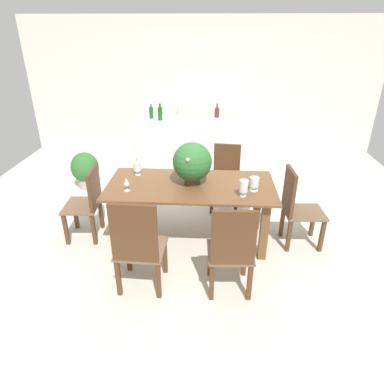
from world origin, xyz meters
name	(u,v)px	position (x,y,z in m)	size (l,w,h in m)	color
ground_plane	(192,229)	(0.00, 0.00, 0.00)	(7.04, 7.04, 0.00)	beige
back_wall	(201,93)	(0.00, 2.60, 1.30)	(6.40, 0.10, 2.60)	beige
dining_table	(191,195)	(0.00, -0.23, 0.62)	(1.95, 0.93, 0.76)	brown
chair_near_left	(138,244)	(-0.44, -1.18, 0.56)	(0.49, 0.47, 1.04)	#4C2D19
chair_head_end	(88,200)	(-1.26, -0.22, 0.51)	(0.44, 0.48, 0.91)	#4C2D19
chair_near_right	(232,249)	(0.45, -1.17, 0.54)	(0.46, 0.46, 1.00)	#4C2D19
chair_foot_end	(296,205)	(1.24, -0.23, 0.53)	(0.48, 0.43, 0.98)	#4C2D19
chair_far_right	(226,174)	(0.45, 0.70, 0.50)	(0.45, 0.48, 0.92)	#4C2D19
flower_centerpiece	(192,163)	(0.02, -0.20, 1.02)	(0.45, 0.45, 0.50)	#4C3828
crystal_vase_left	(244,187)	(0.59, -0.49, 0.87)	(0.09, 0.09, 0.19)	silver
crystal_vase_center_near	(137,167)	(-0.67, 0.02, 0.86)	(0.10, 0.10, 0.16)	silver
crystal_vase_right	(254,183)	(0.72, -0.34, 0.85)	(0.10, 0.10, 0.16)	silver
wine_glass	(126,182)	(-0.70, -0.43, 0.87)	(0.06, 0.06, 0.16)	silver
kitchen_counter	(193,145)	(-0.12, 2.05, 0.47)	(1.91, 0.68, 0.95)	white
wine_bottle_amber	(160,113)	(-0.67, 1.97, 1.07)	(0.08, 0.08, 0.29)	#194C1E
wine_bottle_green	(179,111)	(-0.36, 2.15, 1.06)	(0.07, 0.07, 0.28)	#B2BFB7
wine_bottle_tall	(151,113)	(-0.84, 2.08, 1.05)	(0.07, 0.07, 0.25)	#194C1E
wine_bottle_dark	(217,112)	(0.31, 2.22, 1.04)	(0.08, 0.08, 0.25)	#511E28
potted_plant_floor	(85,169)	(-1.83, 1.22, 0.31)	(0.45, 0.45, 0.59)	#9E9384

